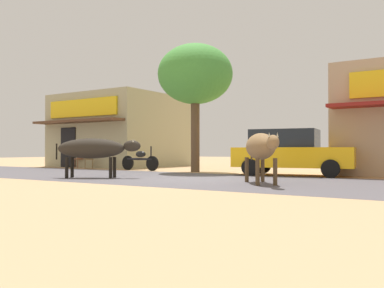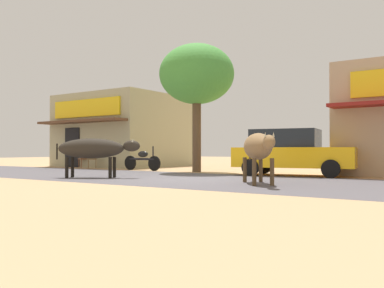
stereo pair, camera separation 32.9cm
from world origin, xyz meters
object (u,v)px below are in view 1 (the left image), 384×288
Objects in this scene: pedestrian_by_shop at (383,149)px; roadside_tree at (195,75)px; parked_hatchback_car at (291,152)px; cafe_chair_by_doorway at (89,158)px; cow_near_brown at (93,149)px; cow_far_dark at (261,147)px; parked_motorcycle at (140,160)px; cafe_chair_near_tree at (80,158)px.

roadside_tree is at bearing -172.65° from pedestrian_by_shop.
parked_hatchback_car is 4.74× the size of cafe_chair_by_doorway.
roadside_tree is at bearing 80.54° from cow_near_brown.
cow_far_dark is at bearing -113.55° from pedestrian_by_shop.
parked_hatchback_car is at bearing -160.87° from pedestrian_by_shop.
parked_motorcycle is 3.45m from cafe_chair_by_doorway.
cow_near_brown is at bearing -67.23° from parked_motorcycle.
cafe_chair_by_doorway is (-3.45, 0.19, 0.04)m from parked_motorcycle.
cow_near_brown is 5.63m from cow_far_dark.
roadside_tree is at bearing 178.67° from parked_hatchback_car.
roadside_tree is 5.20m from parked_hatchback_car.
pedestrian_by_shop reaches higher than cafe_chair_by_doorway.
parked_hatchback_car is 4.74× the size of cafe_chair_near_tree.
parked_hatchback_car is at bearing -2.96° from cafe_chair_near_tree.
pedestrian_by_shop is (2.23, 5.12, -0.05)m from cow_far_dark.
parked_hatchback_car is 2.72× the size of pedestrian_by_shop.
pedestrian_by_shop is at bearing 6.00° from parked_motorcycle.
cafe_chair_by_doorway is at bearing 158.82° from cow_far_dark.
pedestrian_by_shop is (9.82, 1.03, 0.46)m from parked_motorcycle.
roadside_tree is 7.70m from pedestrian_by_shop.
roadside_tree reaches higher than pedestrian_by_shop.
cafe_chair_by_doorway is (-11.04, 4.28, -0.47)m from cow_far_dark.
parked_motorcycle is 2.27× the size of cafe_chair_by_doorway.
roadside_tree is at bearing 138.54° from cow_far_dark.
cow_near_brown is 2.85× the size of cafe_chair_near_tree.
cafe_chair_by_doorway is (1.10, -0.44, 0.00)m from cafe_chair_near_tree.
parked_motorcycle is 2.27× the size of cafe_chair_near_tree.
parked_hatchback_car reaches higher than cow_near_brown.
cow_far_dark is 5.58m from pedestrian_by_shop.
parked_hatchback_car is (4.12, -0.10, -3.16)m from roadside_tree.
roadside_tree is 2.38× the size of cow_far_dark.
cafe_chair_near_tree is (-6.55, 5.40, -0.43)m from cow_near_brown.
cafe_chair_by_doorway is at bearing 179.42° from roadside_tree.
cow_far_dark is 11.85m from cafe_chair_by_doorway.
cow_far_dark is at bearing -28.28° from parked_motorcycle.
cafe_chair_near_tree is (-7.37, 0.50, -3.49)m from roadside_tree.
cafe_chair_near_tree and cafe_chair_by_doorway have the same top height.
cow_far_dark is 2.42× the size of cafe_chair_near_tree.
cafe_chair_by_doorway is (-6.27, 0.06, -3.49)m from roadside_tree.
parked_hatchback_car is 2.09× the size of parked_motorcycle.
cafe_chair_near_tree is (-11.49, 0.59, -0.33)m from parked_hatchback_car.
cow_far_dark is at bearing -41.46° from roadside_tree.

